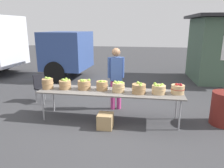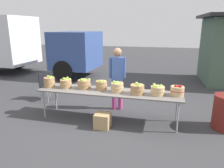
# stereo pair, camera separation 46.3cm
# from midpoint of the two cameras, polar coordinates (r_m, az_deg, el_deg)

# --- Properties ---
(ground_plane) EXTENTS (40.00, 40.00, 0.00)m
(ground_plane) POSITION_cam_midpoint_polar(r_m,az_deg,el_deg) (5.43, -3.00, -9.55)
(ground_plane) COLOR #38383A
(market_table) EXTENTS (3.50, 0.76, 0.75)m
(market_table) POSITION_cam_midpoint_polar(r_m,az_deg,el_deg) (5.17, -3.11, -2.30)
(market_table) COLOR slate
(market_table) RESTS_ON ground
(apple_basket_green_0) EXTENTS (0.29, 0.29, 0.30)m
(apple_basket_green_0) POSITION_cam_midpoint_polar(r_m,az_deg,el_deg) (5.66, -19.18, 0.16)
(apple_basket_green_0) COLOR #A87F51
(apple_basket_green_0) RESTS_ON market_table
(apple_basket_green_1) EXTENTS (0.31, 0.31, 0.27)m
(apple_basket_green_1) POSITION_cam_midpoint_polar(r_m,az_deg,el_deg) (5.51, -14.89, -0.06)
(apple_basket_green_1) COLOR #A87F51
(apple_basket_green_1) RESTS_ON market_table
(apple_basket_green_2) EXTENTS (0.34, 0.34, 0.27)m
(apple_basket_green_2) POSITION_cam_midpoint_polar(r_m,az_deg,el_deg) (5.37, -9.95, -0.15)
(apple_basket_green_2) COLOR #A87F51
(apple_basket_green_2) RESTS_ON market_table
(apple_basket_green_3) EXTENTS (0.30, 0.30, 0.27)m
(apple_basket_green_3) POSITION_cam_midpoint_polar(r_m,az_deg,el_deg) (5.24, -5.23, -0.39)
(apple_basket_green_3) COLOR #A87F51
(apple_basket_green_3) RESTS_ON market_table
(apple_basket_green_4) EXTENTS (0.31, 0.31, 0.28)m
(apple_basket_green_4) POSITION_cam_midpoint_polar(r_m,az_deg,el_deg) (5.08, -0.84, -0.77)
(apple_basket_green_4) COLOR tan
(apple_basket_green_4) RESTS_ON market_table
(apple_basket_green_5) EXTENTS (0.34, 0.34, 0.28)m
(apple_basket_green_5) POSITION_cam_midpoint_polar(r_m,az_deg,el_deg) (4.98, 4.61, -1.23)
(apple_basket_green_5) COLOR #A87F51
(apple_basket_green_5) RESTS_ON market_table
(apple_basket_green_6) EXTENTS (0.33, 0.33, 0.25)m
(apple_basket_green_6) POSITION_cam_midpoint_polar(r_m,az_deg,el_deg) (5.02, 9.89, -1.36)
(apple_basket_green_6) COLOR tan
(apple_basket_green_6) RESTS_ON market_table
(apple_basket_red_0) EXTENTS (0.32, 0.32, 0.26)m
(apple_basket_red_0) POSITION_cam_midpoint_polar(r_m,az_deg,el_deg) (5.11, 14.82, -1.32)
(apple_basket_red_0) COLOR tan
(apple_basket_red_0) RESTS_ON market_table
(vendor_adult) EXTENTS (0.44, 0.31, 1.73)m
(vendor_adult) POSITION_cam_midpoint_polar(r_m,az_deg,el_deg) (5.79, -1.22, 2.69)
(vendor_adult) COLOR #CC3F8C
(vendor_adult) RESTS_ON ground
(folding_chair) EXTENTS (0.52, 0.52, 0.86)m
(folding_chair) POSITION_cam_midpoint_polar(r_m,az_deg,el_deg) (6.93, -20.22, -0.48)
(folding_chair) COLOR black
(folding_chair) RESTS_ON ground
(produce_crate) EXTENTS (0.34, 0.34, 0.34)m
(produce_crate) POSITION_cam_midpoint_polar(r_m,az_deg,el_deg) (4.96, -4.52, -9.92)
(produce_crate) COLOR tan
(produce_crate) RESTS_ON ground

